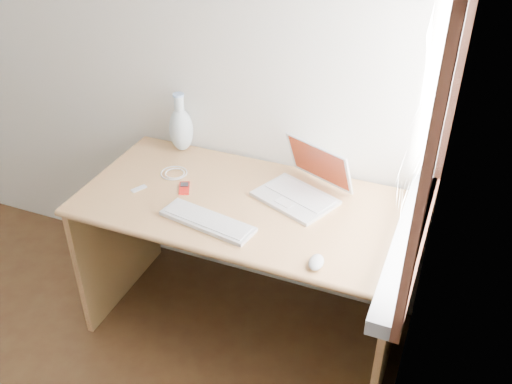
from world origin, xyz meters
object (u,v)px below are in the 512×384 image
at_px(vase, 181,128).
at_px(external_keyboard, 208,221).
at_px(desk, 251,230).
at_px(laptop, 299,185).

bearing_deg(vase, external_keyboard, -52.60).
xyz_separation_m(desk, laptop, (0.20, 0.05, 0.26)).
height_order(laptop, external_keyboard, laptop).
bearing_deg(desk, external_keyboard, -104.67).
distance_m(desk, vase, 0.60).
relative_size(external_keyboard, vase, 1.41).
relative_size(desk, laptop, 3.60).
relative_size(desk, external_keyboard, 3.37).
bearing_deg(external_keyboard, laptop, 60.73).
xyz_separation_m(laptop, external_keyboard, (-0.27, -0.33, -0.04)).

